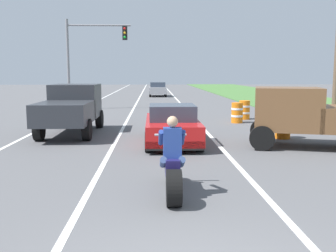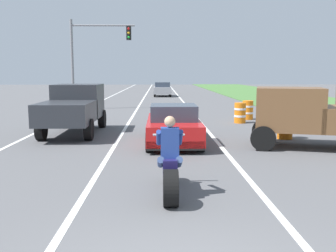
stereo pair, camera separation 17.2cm
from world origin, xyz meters
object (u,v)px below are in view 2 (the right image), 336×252
(pickup_truck_right_shoulder_brown, at_px, (319,115))
(construction_barrel_far, at_px, (248,110))
(traffic_light_mast_near, at_px, (91,50))
(construction_barrel_mid, at_px, (240,113))
(distant_car_far_ahead, at_px, (162,89))
(sports_car_red, at_px, (173,125))
(construction_barrel_nearest, at_px, (285,125))
(pickup_truck_left_lane_dark_grey, at_px, (74,107))
(motorcycle_with_rider, at_px, (170,167))

(pickup_truck_right_shoulder_brown, distance_m, construction_barrel_far, 7.99)
(pickup_truck_right_shoulder_brown, xyz_separation_m, traffic_light_mast_near, (-9.74, 14.01, 2.87))
(construction_barrel_mid, bearing_deg, pickup_truck_right_shoulder_brown, -79.46)
(traffic_light_mast_near, relative_size, distant_car_far_ahead, 1.50)
(pickup_truck_right_shoulder_brown, relative_size, traffic_light_mast_near, 0.86)
(sports_car_red, relative_size, distant_car_far_ahead, 1.08)
(construction_barrel_nearest, xyz_separation_m, construction_barrel_mid, (-0.73, 4.65, 0.00))
(pickup_truck_right_shoulder_brown, relative_size, distant_car_far_ahead, 1.29)
(pickup_truck_left_lane_dark_grey, xyz_separation_m, distant_car_far_ahead, (3.81, 25.45, -0.33))
(distant_car_far_ahead, bearing_deg, sports_car_red, -89.69)
(pickup_truck_right_shoulder_brown, height_order, construction_barrel_mid, pickup_truck_right_shoulder_brown)
(pickup_truck_right_shoulder_brown, height_order, traffic_light_mast_near, traffic_light_mast_near)
(traffic_light_mast_near, relative_size, construction_barrel_mid, 6.00)
(motorcycle_with_rider, relative_size, construction_barrel_far, 2.21)
(construction_barrel_nearest, bearing_deg, motorcycle_with_rider, -123.85)
(pickup_truck_right_shoulder_brown, bearing_deg, construction_barrel_nearest, 104.58)
(pickup_truck_left_lane_dark_grey, relative_size, pickup_truck_right_shoulder_brown, 0.93)
(construction_barrel_mid, bearing_deg, motorcycle_with_rider, -108.41)
(traffic_light_mast_near, bearing_deg, pickup_truck_left_lane_dark_grey, -84.27)
(pickup_truck_right_shoulder_brown, xyz_separation_m, construction_barrel_mid, (-1.21, 6.48, -0.60))
(pickup_truck_left_lane_dark_grey, bearing_deg, construction_barrel_mid, 23.11)
(construction_barrel_far, height_order, distant_car_far_ahead, distant_car_far_ahead)
(traffic_light_mast_near, bearing_deg, distant_car_far_ahead, 71.66)
(motorcycle_with_rider, bearing_deg, construction_barrel_far, 70.67)
(sports_car_red, xyz_separation_m, construction_barrel_mid, (3.50, 5.48, -0.13))
(motorcycle_with_rider, relative_size, traffic_light_mast_near, 0.37)
(pickup_truck_left_lane_dark_grey, height_order, pickup_truck_right_shoulder_brown, same)
(pickup_truck_left_lane_dark_grey, bearing_deg, pickup_truck_right_shoulder_brown, -20.83)
(motorcycle_with_rider, relative_size, sports_car_red, 0.51)
(construction_barrel_mid, distance_m, construction_barrel_far, 1.64)
(motorcycle_with_rider, xyz_separation_m, sports_car_red, (0.29, 5.90, 0.04))
(pickup_truck_left_lane_dark_grey, xyz_separation_m, construction_barrel_nearest, (8.19, -1.46, -0.60))
(pickup_truck_left_lane_dark_grey, relative_size, construction_barrel_nearest, 4.80)
(pickup_truck_left_lane_dark_grey, distance_m, distant_car_far_ahead, 25.74)
(pickup_truck_left_lane_dark_grey, relative_size, construction_barrel_far, 4.80)
(sports_car_red, relative_size, construction_barrel_nearest, 4.30)
(pickup_truck_right_shoulder_brown, bearing_deg, construction_barrel_mid, 100.54)
(construction_barrel_nearest, relative_size, distant_car_far_ahead, 0.25)
(pickup_truck_left_lane_dark_grey, bearing_deg, distant_car_far_ahead, 81.49)
(motorcycle_with_rider, distance_m, sports_car_red, 5.91)
(pickup_truck_right_shoulder_brown, xyz_separation_m, construction_barrel_nearest, (-0.48, 1.83, -0.60))
(traffic_light_mast_near, bearing_deg, construction_barrel_nearest, -52.75)
(sports_car_red, xyz_separation_m, distant_car_far_ahead, (-0.15, 27.75, 0.14))
(sports_car_red, height_order, distant_car_far_ahead, distant_car_far_ahead)
(motorcycle_with_rider, distance_m, pickup_truck_right_shoulder_brown, 7.02)
(traffic_light_mast_near, height_order, construction_barrel_far, traffic_light_mast_near)
(construction_barrel_far, bearing_deg, pickup_truck_right_shoulder_brown, -86.52)
(pickup_truck_left_lane_dark_grey, xyz_separation_m, construction_barrel_mid, (7.46, 3.18, -0.60))
(pickup_truck_left_lane_dark_grey, xyz_separation_m, construction_barrel_far, (8.18, 4.66, -0.60))
(sports_car_red, bearing_deg, distant_car_far_ahead, 90.31)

